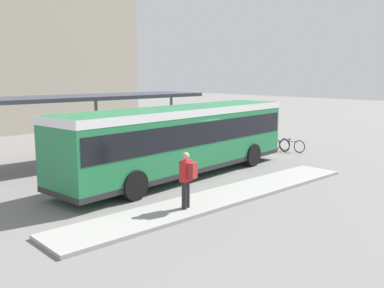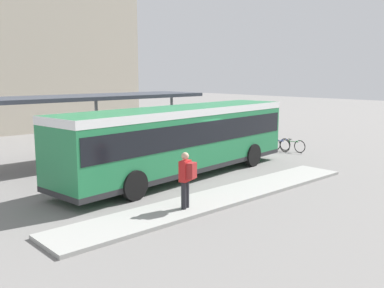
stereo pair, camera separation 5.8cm
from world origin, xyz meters
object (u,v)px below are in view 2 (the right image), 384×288
Objects in this scene: potted_planter_near_shelter at (121,155)px; city_bus at (182,136)px; bicycle_green at (292,145)px; bicycle_red at (269,143)px; pedestrian_waiting at (187,177)px; bicycle_blue at (278,144)px.

city_bus is at bearing -66.27° from potted_planter_near_shelter.
bicycle_green is at bearing -14.85° from potted_planter_near_shelter.
pedestrian_waiting is at bearing 115.48° from bicycle_red.
bicycle_blue is at bearing 0.01° from city_bus.
bicycle_green is at bearing -91.65° from pedestrian_waiting.
city_bus reaches higher than bicycle_blue.
pedestrian_waiting is 1.14× the size of bicycle_red.
pedestrian_waiting is at bearing -72.99° from bicycle_green.
bicycle_red is (8.22, 1.61, -1.40)m from city_bus.
bicycle_green is 10.06m from potted_planter_near_shelter.
potted_planter_near_shelter is (-9.35, 1.87, 0.34)m from bicycle_blue.
bicycle_blue is (11.22, 4.66, -0.79)m from pedestrian_waiting.
city_bus is 9.10× the size of potted_planter_near_shelter.
city_bus reaches higher than pedestrian_waiting.
bicycle_green is 0.79m from bicycle_blue.
pedestrian_waiting reaches higher than bicycle_green.
bicycle_red is at bearing 4.73° from city_bus.
pedestrian_waiting is 12.18m from bicycle_blue.
city_bus is at bearing -79.11° from bicycle_blue.
potted_planter_near_shelter is (-9.71, 2.58, 0.35)m from bicycle_green.
bicycle_red is 9.52m from potted_planter_near_shelter.
potted_planter_near_shelter reaches higher than bicycle_green.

